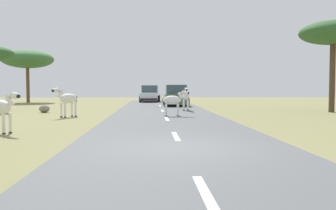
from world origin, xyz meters
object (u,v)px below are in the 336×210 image
(zebra_2, at_px, (67,99))
(rock_0, at_px, (44,109))
(zebra_3, at_px, (2,108))
(car_0, at_px, (176,96))
(zebra_1, at_px, (173,100))
(tree_1, at_px, (27,59))
(tree_3, at_px, (333,34))
(zebra_0, at_px, (186,96))
(car_1, at_px, (150,94))

(zebra_2, distance_m, rock_0, 4.12)
(zebra_3, height_order, car_0, car_0)
(car_0, distance_m, rock_0, 11.14)
(zebra_1, height_order, zebra_3, zebra_3)
(zebra_2, xyz_separation_m, car_0, (6.61, 10.17, -0.13))
(zebra_3, height_order, tree_1, tree_1)
(zebra_1, relative_size, car_0, 0.35)
(tree_3, bearing_deg, car_0, 141.68)
(tree_3, height_order, rock_0, tree_3)
(zebra_0, bearing_deg, zebra_2, 33.98)
(zebra_1, xyz_separation_m, tree_1, (-14.03, 18.49, 3.59))
(car_0, bearing_deg, car_1, 106.32)
(car_1, relative_size, rock_0, 6.83)
(zebra_0, distance_m, zebra_2, 7.94)
(zebra_0, xyz_separation_m, tree_3, (9.21, -1.34, 3.99))
(tree_3, bearing_deg, car_1, 126.92)
(car_0, xyz_separation_m, rock_0, (-8.83, -6.77, -0.61))
(zebra_3, xyz_separation_m, tree_1, (-7.62, 24.77, 3.59))
(zebra_2, bearing_deg, tree_3, -135.29)
(zebra_1, distance_m, car_0, 10.48)
(car_0, height_order, car_1, same)
(zebra_1, height_order, car_1, car_1)
(car_0, height_order, tree_3, tree_3)
(zebra_1, relative_size, tree_3, 0.26)
(zebra_1, height_order, tree_3, tree_3)
(zebra_2, bearing_deg, rock_0, -21.75)
(tree_1, distance_m, rock_0, 16.58)
(car_0, xyz_separation_m, tree_1, (-14.93, 8.05, 3.64))
(zebra_1, relative_size, rock_0, 2.32)
(car_1, xyz_separation_m, tree_1, (-12.76, 0.07, 3.64))
(zebra_3, xyz_separation_m, tree_3, (16.74, 9.26, 4.09))
(zebra_3, relative_size, car_1, 0.34)
(zebra_3, relative_size, car_0, 0.34)
(zebra_0, height_order, zebra_2, zebra_2)
(zebra_0, bearing_deg, car_0, -84.70)
(zebra_2, bearing_deg, zebra_0, -114.20)
(car_1, distance_m, rock_0, 16.20)
(zebra_3, bearing_deg, car_0, -174.23)
(tree_1, bearing_deg, car_1, -0.33)
(zebra_1, xyz_separation_m, car_0, (0.89, 10.44, -0.05))
(car_1, bearing_deg, zebra_2, 80.21)
(zebra_0, height_order, car_0, car_0)
(car_1, bearing_deg, tree_3, 130.89)
(zebra_0, relative_size, zebra_2, 1.03)
(car_1, xyz_separation_m, tree_3, (11.60, -15.43, 4.13))
(tree_1, bearing_deg, zebra_2, -65.47)
(zebra_1, distance_m, car_1, 18.46)
(zebra_1, bearing_deg, tree_1, -145.33)
(tree_1, bearing_deg, zebra_1, -52.81)
(zebra_2, distance_m, tree_3, 16.76)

